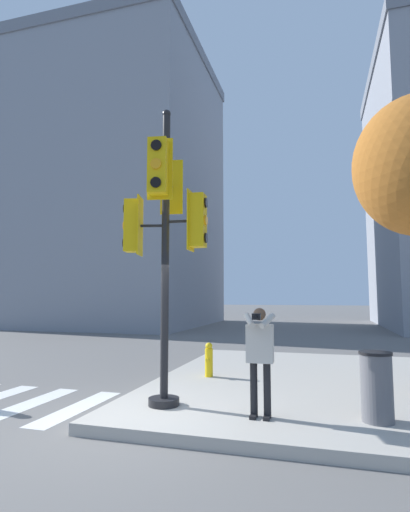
% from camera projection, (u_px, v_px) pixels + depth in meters
% --- Properties ---
extents(ground_plane, '(160.00, 160.00, 0.00)m').
position_uv_depth(ground_plane, '(118.00, 428.00, 5.97)').
color(ground_plane, slate).
extents(sidewalk_corner, '(8.00, 8.00, 0.18)m').
position_uv_depth(sidewalk_corner, '(349.00, 386.00, 8.36)').
color(sidewalk_corner, '#ADA89E').
rests_on(sidewalk_corner, ground_plane).
extents(traffic_signal_pole, '(1.46, 1.46, 5.08)m').
position_uv_depth(traffic_signal_pole, '(165.00, 224.00, 6.84)').
color(traffic_signal_pole, black).
rests_on(traffic_signal_pole, sidewalk_corner).
extents(person_photographer, '(0.50, 0.53, 1.61)m').
position_uv_depth(person_photographer, '(260.00, 351.00, 6.00)').
color(person_photographer, black).
rests_on(person_photographer, sidewalk_corner).
extents(fire_hydrant, '(0.18, 0.24, 0.75)m').
position_uv_depth(fire_hydrant, '(209.00, 360.00, 8.91)').
color(fire_hydrant, yellow).
rests_on(fire_hydrant, sidewalk_corner).
extents(trash_bin, '(0.46, 0.46, 0.99)m').
position_uv_depth(trash_bin, '(377.00, 386.00, 5.74)').
color(trash_bin, '#5B5B60').
rests_on(trash_bin, sidewalk_corner).
extents(building_left, '(14.75, 12.53, 19.04)m').
position_uv_depth(building_left, '(106.00, 191.00, 28.86)').
color(building_left, gray).
rests_on(building_left, ground_plane).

